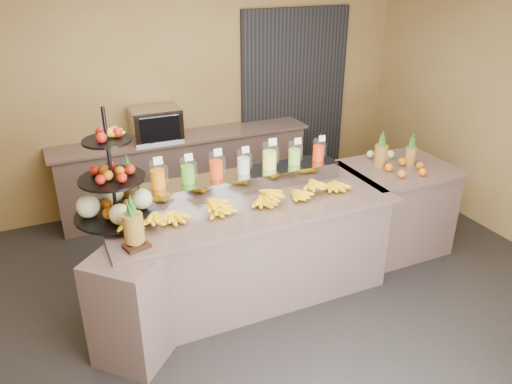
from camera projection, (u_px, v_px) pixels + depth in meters
ground at (263, 308)px, 4.46m from camera, size 6.00×6.00×0.00m
room_envelope at (246, 79)px, 4.38m from camera, size 6.04×5.02×2.82m
buffet_counter at (239, 253)px, 4.44m from camera, size 2.75×1.25×0.93m
right_counter at (394, 208)px, 5.23m from camera, size 1.08×0.88×0.93m
back_ledge at (186, 172)px, 6.12m from camera, size 3.10×0.55×0.93m
pitcher_tray at (244, 181)px, 4.54m from camera, size 1.85×0.30×0.15m
juice_pitcher_orange_a at (158, 176)px, 4.17m from camera, size 0.13×0.13×0.31m
juice_pitcher_green at (188, 172)px, 4.27m from camera, size 0.12×0.13×0.30m
juice_pitcher_orange_b at (216, 167)px, 4.37m from camera, size 0.13×0.13×0.30m
juice_pitcher_milk at (243, 163)px, 4.47m from camera, size 0.12×0.12×0.28m
juice_pitcher_lemon at (270, 157)px, 4.56m from camera, size 0.13×0.14×0.32m
juice_pitcher_lime at (295, 155)px, 4.66m from camera, size 0.12×0.12×0.29m
juice_pitcher_orange_c at (318, 151)px, 4.76m from camera, size 0.11×0.12×0.27m
banana_heap at (240, 200)px, 4.18m from camera, size 2.06×0.19×0.17m
fruit_stand at (120, 192)px, 3.94m from camera, size 0.77×0.77×0.93m
condiment_caddy at (137, 246)px, 3.62m from camera, size 0.20×0.17×0.03m
pineapple_left_a at (133, 226)px, 3.61m from camera, size 0.15×0.15×0.41m
pineapple_left_b at (129, 184)px, 4.26m from camera, size 0.15×0.15×0.43m
right_fruit_pile at (400, 162)px, 4.96m from camera, size 0.42×0.40×0.22m
oven_warmer at (156, 124)px, 5.73m from camera, size 0.56×0.40×0.37m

